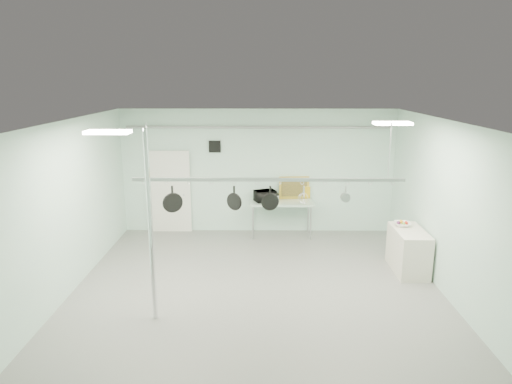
{
  "coord_description": "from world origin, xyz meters",
  "views": [
    {
      "loc": [
        0.06,
        -7.54,
        3.93
      ],
      "look_at": [
        -0.02,
        1.0,
        1.8
      ],
      "focal_mm": 32.0,
      "sensor_mm": 36.0,
      "label": 1
    }
  ],
  "objects_px": {
    "coffee_canister": "(276,199)",
    "fruit_bowl": "(402,224)",
    "skillet_right": "(270,198)",
    "microwave": "(265,196)",
    "pot_rack": "(268,178)",
    "skillet_left": "(173,199)",
    "side_cabinet": "(408,251)",
    "prep_table": "(281,204)",
    "skillet_mid": "(234,198)",
    "chrome_pole": "(151,228)"
  },
  "relations": [
    {
      "from": "coffee_canister",
      "to": "skillet_right",
      "type": "relative_size",
      "value": 0.44
    },
    {
      "from": "pot_rack",
      "to": "skillet_right",
      "type": "relative_size",
      "value": 10.62
    },
    {
      "from": "side_cabinet",
      "to": "microwave",
      "type": "xyz_separation_m",
      "value": [
        -2.97,
        2.22,
        0.6
      ]
    },
    {
      "from": "prep_table",
      "to": "skillet_right",
      "type": "relative_size",
      "value": 3.54
    },
    {
      "from": "microwave",
      "to": "prep_table",
      "type": "bearing_deg",
      "value": 155.62
    },
    {
      "from": "skillet_mid",
      "to": "prep_table",
      "type": "bearing_deg",
      "value": 104.71
    },
    {
      "from": "microwave",
      "to": "coffee_canister",
      "type": "distance_m",
      "value": 0.32
    },
    {
      "from": "side_cabinet",
      "to": "pot_rack",
      "type": "xyz_separation_m",
      "value": [
        -2.95,
        -1.1,
        1.78
      ]
    },
    {
      "from": "pot_rack",
      "to": "microwave",
      "type": "relative_size",
      "value": 9.34
    },
    {
      "from": "pot_rack",
      "to": "skillet_mid",
      "type": "height_order",
      "value": "pot_rack"
    },
    {
      "from": "microwave",
      "to": "skillet_mid",
      "type": "relative_size",
      "value": 1.15
    },
    {
      "from": "coffee_canister",
      "to": "skillet_left",
      "type": "xyz_separation_m",
      "value": [
        -1.96,
        -3.16,
        0.84
      ]
    },
    {
      "from": "chrome_pole",
      "to": "skillet_mid",
      "type": "height_order",
      "value": "chrome_pole"
    },
    {
      "from": "prep_table",
      "to": "skillet_right",
      "type": "xyz_separation_m",
      "value": [
        -0.36,
        -3.3,
        1.03
      ]
    },
    {
      "from": "side_cabinet",
      "to": "skillet_left",
      "type": "distance_m",
      "value": 4.98
    },
    {
      "from": "coffee_canister",
      "to": "fruit_bowl",
      "type": "xyz_separation_m",
      "value": [
        2.61,
        -1.79,
        -0.06
      ]
    },
    {
      "from": "fruit_bowl",
      "to": "chrome_pole",
      "type": "bearing_deg",
      "value": -154.58
    },
    {
      "from": "skillet_right",
      "to": "coffee_canister",
      "type": "bearing_deg",
      "value": 76.33
    },
    {
      "from": "pot_rack",
      "to": "skillet_left",
      "type": "distance_m",
      "value": 1.75
    },
    {
      "from": "skillet_left",
      "to": "skillet_right",
      "type": "xyz_separation_m",
      "value": [
        1.74,
        0.0,
        0.02
      ]
    },
    {
      "from": "side_cabinet",
      "to": "skillet_right",
      "type": "height_order",
      "value": "skillet_right"
    },
    {
      "from": "coffee_canister",
      "to": "skillet_mid",
      "type": "relative_size",
      "value": 0.45
    },
    {
      "from": "coffee_canister",
      "to": "skillet_mid",
      "type": "height_order",
      "value": "skillet_mid"
    },
    {
      "from": "pot_rack",
      "to": "skillet_left",
      "type": "bearing_deg",
      "value": 180.0
    },
    {
      "from": "coffee_canister",
      "to": "skillet_right",
      "type": "bearing_deg",
      "value": -93.94
    },
    {
      "from": "skillet_right",
      "to": "microwave",
      "type": "bearing_deg",
      "value": 81.19
    },
    {
      "from": "skillet_left",
      "to": "skillet_mid",
      "type": "bearing_deg",
      "value": -24.14
    },
    {
      "from": "prep_table",
      "to": "skillet_left",
      "type": "bearing_deg",
      "value": -122.52
    },
    {
      "from": "pot_rack",
      "to": "skillet_mid",
      "type": "xyz_separation_m",
      "value": [
        -0.6,
        0.0,
        -0.37
      ]
    },
    {
      "from": "chrome_pole",
      "to": "coffee_canister",
      "type": "distance_m",
      "value": 4.63
    },
    {
      "from": "coffee_canister",
      "to": "skillet_right",
      "type": "distance_m",
      "value": 3.28
    },
    {
      "from": "chrome_pole",
      "to": "coffee_canister",
      "type": "bearing_deg",
      "value": 62.04
    },
    {
      "from": "coffee_canister",
      "to": "skillet_mid",
      "type": "xyz_separation_m",
      "value": [
        -0.86,
        -3.16,
        0.86
      ]
    },
    {
      "from": "coffee_canister",
      "to": "skillet_mid",
      "type": "distance_m",
      "value": 3.38
    },
    {
      "from": "coffee_canister",
      "to": "skillet_left",
      "type": "relative_size",
      "value": 0.42
    },
    {
      "from": "chrome_pole",
      "to": "coffee_canister",
      "type": "relative_size",
      "value": 15.93
    },
    {
      "from": "microwave",
      "to": "skillet_left",
      "type": "height_order",
      "value": "skillet_left"
    },
    {
      "from": "side_cabinet",
      "to": "prep_table",
      "type": "bearing_deg",
      "value": 139.21
    },
    {
      "from": "microwave",
      "to": "skillet_right",
      "type": "relative_size",
      "value": 1.14
    },
    {
      "from": "fruit_bowl",
      "to": "skillet_right",
      "type": "distance_m",
      "value": 3.27
    },
    {
      "from": "skillet_right",
      "to": "pot_rack",
      "type": "bearing_deg",
      "value": 170.28
    },
    {
      "from": "prep_table",
      "to": "side_cabinet",
      "type": "height_order",
      "value": "prep_table"
    },
    {
      "from": "chrome_pole",
      "to": "microwave",
      "type": "distance_m",
      "value": 4.66
    },
    {
      "from": "coffee_canister",
      "to": "microwave",
      "type": "bearing_deg",
      "value": 148.44
    },
    {
      "from": "skillet_left",
      "to": "fruit_bowl",
      "type": "bearing_deg",
      "value": -7.52
    },
    {
      "from": "microwave",
      "to": "fruit_bowl",
      "type": "distance_m",
      "value": 3.49
    },
    {
      "from": "skillet_right",
      "to": "skillet_mid",
      "type": "bearing_deg",
      "value": 170.28
    },
    {
      "from": "prep_table",
      "to": "skillet_mid",
      "type": "relative_size",
      "value": 3.58
    },
    {
      "from": "side_cabinet",
      "to": "fruit_bowl",
      "type": "relative_size",
      "value": 3.48
    },
    {
      "from": "chrome_pole",
      "to": "skillet_right",
      "type": "relative_size",
      "value": 7.08
    }
  ]
}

